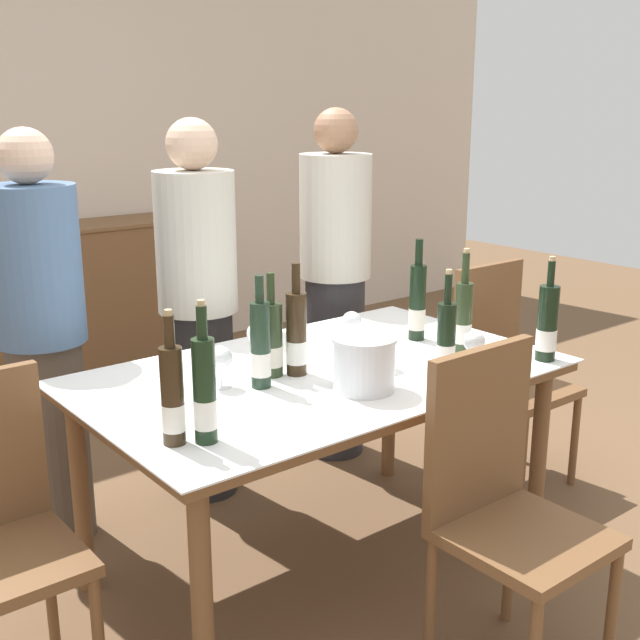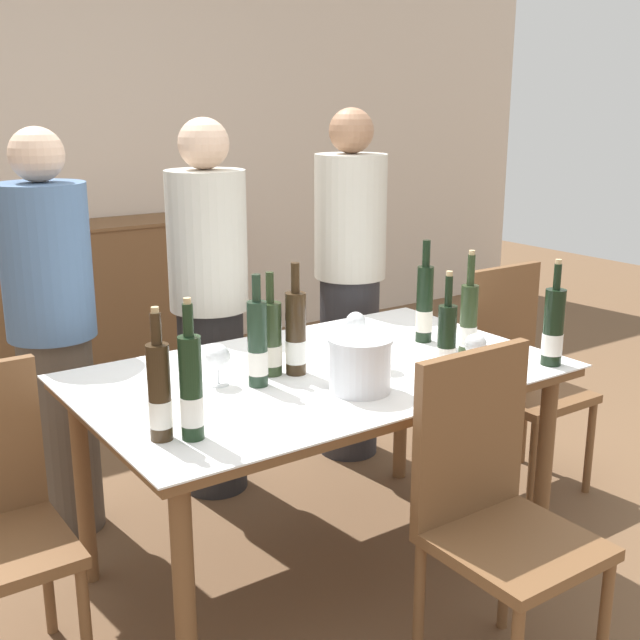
{
  "view_description": "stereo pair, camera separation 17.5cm",
  "coord_description": "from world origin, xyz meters",
  "px_view_note": "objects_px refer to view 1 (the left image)",
  "views": [
    {
      "loc": [
        -1.64,
        -2.05,
        1.66
      ],
      "look_at": [
        0.0,
        0.0,
        0.95
      ],
      "focal_mm": 45.0,
      "sensor_mm": 36.0,
      "label": 1
    },
    {
      "loc": [
        -1.5,
        -2.15,
        1.66
      ],
      "look_at": [
        0.0,
        0.0,
        0.95
      ],
      "focal_mm": 45.0,
      "sensor_mm": 36.0,
      "label": 2
    }
  ],
  "objects_px": {
    "wine_bottle_6": "(205,392)",
    "person_host": "(43,344)",
    "wine_bottle_2": "(271,341)",
    "person_guest_left": "(199,314)",
    "wine_glass_4": "(220,360)",
    "wine_bottle_8": "(261,347)",
    "wine_bottle_4": "(296,335)",
    "chair_near_front": "(502,494)",
    "sideboard_cabinet": "(69,304)",
    "wine_glass_1": "(474,343)",
    "ice_bucket": "(364,362)",
    "wine_glass_2": "(257,335)",
    "wine_glass_3": "(352,323)",
    "wine_bottle_3": "(547,325)",
    "wine_glass_0": "(378,341)",
    "wine_bottle_0": "(463,318)",
    "person_guest_right": "(335,288)",
    "dining_table": "(320,390)",
    "wine_bottle_5": "(417,303)",
    "wine_bottle_7": "(172,397)",
    "wine_bottle_1": "(446,339)"
  },
  "relations": [
    {
      "from": "ice_bucket",
      "to": "chair_near_front",
      "type": "bearing_deg",
      "value": -76.63
    },
    {
      "from": "wine_glass_1",
      "to": "wine_glass_3",
      "type": "height_order",
      "value": "wine_glass_3"
    },
    {
      "from": "wine_bottle_3",
      "to": "wine_bottle_7",
      "type": "distance_m",
      "value": 1.41
    },
    {
      "from": "ice_bucket",
      "to": "person_guest_left",
      "type": "bearing_deg",
      "value": 90.08
    },
    {
      "from": "wine_glass_3",
      "to": "person_host",
      "type": "relative_size",
      "value": 0.1
    },
    {
      "from": "wine_glass_2",
      "to": "wine_bottle_6",
      "type": "bearing_deg",
      "value": -136.03
    },
    {
      "from": "wine_bottle_3",
      "to": "wine_glass_1",
      "type": "xyz_separation_m",
      "value": [
        -0.3,
        0.07,
        -0.03
      ]
    },
    {
      "from": "dining_table",
      "to": "wine_glass_2",
      "type": "bearing_deg",
      "value": 123.83
    },
    {
      "from": "person_host",
      "to": "person_guest_right",
      "type": "height_order",
      "value": "person_guest_right"
    },
    {
      "from": "wine_glass_0",
      "to": "wine_glass_3",
      "type": "height_order",
      "value": "wine_glass_3"
    },
    {
      "from": "wine_bottle_2",
      "to": "person_guest_right",
      "type": "height_order",
      "value": "person_guest_right"
    },
    {
      "from": "wine_glass_2",
      "to": "wine_glass_3",
      "type": "relative_size",
      "value": 0.98
    },
    {
      "from": "dining_table",
      "to": "person_guest_right",
      "type": "height_order",
      "value": "person_guest_right"
    },
    {
      "from": "ice_bucket",
      "to": "wine_bottle_6",
      "type": "height_order",
      "value": "wine_bottle_6"
    },
    {
      "from": "dining_table",
      "to": "ice_bucket",
      "type": "relative_size",
      "value": 7.81
    },
    {
      "from": "wine_glass_0",
      "to": "person_guest_left",
      "type": "xyz_separation_m",
      "value": [
        -0.19,
        0.9,
        -0.06
      ]
    },
    {
      "from": "wine_bottle_4",
      "to": "person_guest_right",
      "type": "relative_size",
      "value": 0.23
    },
    {
      "from": "dining_table",
      "to": "wine_bottle_8",
      "type": "height_order",
      "value": "wine_bottle_8"
    },
    {
      "from": "wine_bottle_3",
      "to": "wine_bottle_4",
      "type": "relative_size",
      "value": 0.98
    },
    {
      "from": "wine_bottle_4",
      "to": "chair_near_front",
      "type": "bearing_deg",
      "value": -75.71
    },
    {
      "from": "wine_bottle_4",
      "to": "wine_bottle_5",
      "type": "relative_size",
      "value": 0.97
    },
    {
      "from": "wine_bottle_0",
      "to": "person_guest_left",
      "type": "relative_size",
      "value": 0.24
    },
    {
      "from": "wine_bottle_6",
      "to": "person_host",
      "type": "distance_m",
      "value": 1.11
    },
    {
      "from": "ice_bucket",
      "to": "wine_glass_4",
      "type": "relative_size",
      "value": 1.5
    },
    {
      "from": "wine_bottle_4",
      "to": "wine_bottle_6",
      "type": "xyz_separation_m",
      "value": [
        -0.53,
        -0.3,
        0.01
      ]
    },
    {
      "from": "sideboard_cabinet",
      "to": "dining_table",
      "type": "height_order",
      "value": "sideboard_cabinet"
    },
    {
      "from": "dining_table",
      "to": "wine_bottle_7",
      "type": "distance_m",
      "value": 0.76
    },
    {
      "from": "person_host",
      "to": "wine_bottle_2",
      "type": "bearing_deg",
      "value": -56.45
    },
    {
      "from": "wine_bottle_2",
      "to": "person_guest_left",
      "type": "height_order",
      "value": "person_guest_left"
    },
    {
      "from": "wine_bottle_4",
      "to": "wine_glass_4",
      "type": "xyz_separation_m",
      "value": [
        -0.27,
        0.05,
        -0.04
      ]
    },
    {
      "from": "dining_table",
      "to": "wine_glass_2",
      "type": "xyz_separation_m",
      "value": [
        -0.13,
        0.19,
        0.18
      ]
    },
    {
      "from": "wine_bottle_1",
      "to": "wine_bottle_8",
      "type": "bearing_deg",
      "value": 153.94
    },
    {
      "from": "wine_bottle_3",
      "to": "person_guest_right",
      "type": "bearing_deg",
      "value": 90.24
    },
    {
      "from": "wine_bottle_0",
      "to": "dining_table",
      "type": "bearing_deg",
      "value": 163.31
    },
    {
      "from": "wine_bottle_1",
      "to": "wine_bottle_5",
      "type": "relative_size",
      "value": 0.91
    },
    {
      "from": "wine_glass_4",
      "to": "wine_bottle_8",
      "type": "bearing_deg",
      "value": -36.67
    },
    {
      "from": "sideboard_cabinet",
      "to": "wine_glass_1",
      "type": "height_order",
      "value": "sideboard_cabinet"
    },
    {
      "from": "wine_bottle_4",
      "to": "chair_near_front",
      "type": "distance_m",
      "value": 0.84
    },
    {
      "from": "person_host",
      "to": "person_guest_left",
      "type": "xyz_separation_m",
      "value": [
        0.65,
        -0.03,
        0.01
      ]
    },
    {
      "from": "wine_glass_2",
      "to": "wine_glass_4",
      "type": "height_order",
      "value": "wine_glass_2"
    },
    {
      "from": "sideboard_cabinet",
      "to": "wine_bottle_3",
      "type": "xyz_separation_m",
      "value": [
        0.59,
        -3.02,
        0.42
      ]
    },
    {
      "from": "ice_bucket",
      "to": "wine_bottle_0",
      "type": "bearing_deg",
      "value": 7.96
    },
    {
      "from": "wine_glass_2",
      "to": "chair_near_front",
      "type": "distance_m",
      "value": 1.0
    },
    {
      "from": "wine_bottle_7",
      "to": "wine_glass_4",
      "type": "xyz_separation_m",
      "value": [
        0.33,
        0.3,
        -0.04
      ]
    },
    {
      "from": "wine_bottle_1",
      "to": "wine_bottle_4",
      "type": "distance_m",
      "value": 0.51
    },
    {
      "from": "wine_bottle_3",
      "to": "wine_bottle_6",
      "type": "height_order",
      "value": "wine_bottle_6"
    },
    {
      "from": "dining_table",
      "to": "wine_glass_0",
      "type": "distance_m",
      "value": 0.27
    },
    {
      "from": "wine_bottle_0",
      "to": "person_host",
      "type": "bearing_deg",
      "value": 140.78
    },
    {
      "from": "wine_bottle_4",
      "to": "wine_glass_1",
      "type": "xyz_separation_m",
      "value": [
        0.49,
        -0.36,
        -0.03
      ]
    },
    {
      "from": "sideboard_cabinet",
      "to": "wine_bottle_6",
      "type": "height_order",
      "value": "wine_bottle_6"
    }
  ]
}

